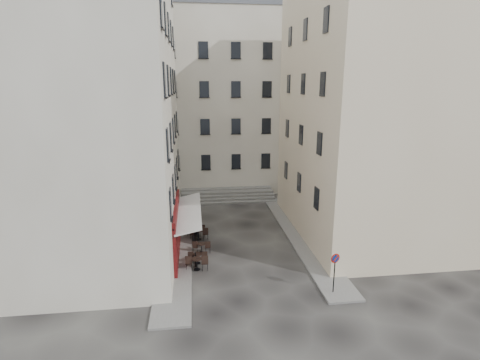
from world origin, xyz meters
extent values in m
plane|color=black|center=(0.00, 0.00, 0.00)|extent=(90.00, 90.00, 0.00)
cube|color=slate|center=(-4.50, 4.00, 0.06)|extent=(2.00, 22.00, 0.12)
cube|color=slate|center=(4.50, 3.00, 0.06)|extent=(2.00, 18.00, 0.12)
cube|color=#BCB3A0|center=(-10.50, 3.00, 10.00)|extent=(12.00, 16.00, 20.00)
cube|color=beige|center=(10.50, 3.50, 9.00)|extent=(12.00, 14.00, 18.00)
cube|color=#BCB3A0|center=(-1.00, 19.00, 9.00)|extent=(18.00, 10.00, 18.00)
cube|color=slate|center=(-1.00, 19.00, 18.30)|extent=(18.20, 10.20, 0.60)
cube|color=#480A0E|center=(-4.42, 1.00, 1.75)|extent=(0.25, 7.00, 3.50)
cube|color=black|center=(-4.38, 1.00, 1.40)|extent=(0.06, 3.85, 2.00)
cube|color=silver|center=(-3.60, 1.00, 2.95)|extent=(1.58, 7.30, 0.41)
cube|color=#595755|center=(0.00, 11.90, 0.10)|extent=(9.00, 1.80, 0.20)
cube|color=#595755|center=(0.00, 12.35, 0.30)|extent=(9.00, 1.80, 0.20)
cube|color=#595755|center=(0.00, 12.80, 0.50)|extent=(9.00, 1.80, 0.20)
cube|color=#595755|center=(0.00, 13.25, 0.70)|extent=(9.00, 1.80, 0.20)
cylinder|color=black|center=(-3.25, -1.00, 0.45)|extent=(0.10, 0.10, 0.90)
sphere|color=black|center=(-3.25, -1.00, 0.92)|extent=(0.12, 0.12, 0.12)
cylinder|color=black|center=(-3.25, 2.50, 0.45)|extent=(0.10, 0.10, 0.90)
sphere|color=black|center=(-3.25, 2.50, 0.92)|extent=(0.12, 0.12, 0.12)
cylinder|color=black|center=(-3.25, 6.00, 0.45)|extent=(0.10, 0.10, 0.90)
sphere|color=black|center=(-3.25, 6.00, 0.92)|extent=(0.12, 0.12, 0.12)
cylinder|color=black|center=(4.10, -5.00, 1.17)|extent=(0.06, 0.06, 2.33)
cylinder|color=red|center=(4.10, -5.00, 2.10)|extent=(0.53, 0.16, 0.54)
cylinder|color=navy|center=(4.10, -5.03, 2.10)|extent=(0.39, 0.13, 0.39)
cube|color=red|center=(4.10, -5.05, 2.10)|extent=(0.31, 0.10, 0.32)
cylinder|color=black|center=(-3.17, -1.47, 0.07)|extent=(0.39, 0.39, 0.02)
cylinder|color=black|center=(-3.17, -1.47, 0.43)|extent=(0.05, 0.05, 0.75)
cylinder|color=black|center=(-3.17, -1.47, 0.77)|extent=(0.64, 0.64, 0.04)
cube|color=black|center=(-2.69, -1.47, 0.48)|extent=(0.41, 0.41, 0.96)
cube|color=black|center=(-3.65, -1.36, 0.48)|extent=(0.41, 0.41, 0.96)
cylinder|color=black|center=(-3.11, -0.64, 0.07)|extent=(0.34, 0.34, 0.02)
cylinder|color=black|center=(-3.11, -0.64, 0.38)|extent=(0.05, 0.05, 0.67)
cylinder|color=black|center=(-3.11, -0.64, 0.69)|extent=(0.57, 0.57, 0.04)
cube|color=black|center=(-2.68, -0.64, 0.43)|extent=(0.36, 0.36, 0.86)
cube|color=black|center=(-3.54, -0.54, 0.43)|extent=(0.36, 0.36, 0.86)
cylinder|color=black|center=(-2.84, 0.92, 0.07)|extent=(0.34, 0.34, 0.02)
cylinder|color=black|center=(-2.84, 0.92, 0.37)|extent=(0.05, 0.05, 0.66)
cylinder|color=black|center=(-2.84, 0.92, 0.67)|extent=(0.56, 0.56, 0.04)
cube|color=black|center=(-2.41, 0.92, 0.42)|extent=(0.36, 0.36, 0.84)
cube|color=black|center=(-3.26, 1.01, 0.42)|extent=(0.36, 0.36, 0.84)
cylinder|color=black|center=(-2.96, 3.10, 0.07)|extent=(0.38, 0.38, 0.02)
cylinder|color=black|center=(-2.96, 3.10, 0.42)|extent=(0.05, 0.05, 0.73)
cylinder|color=black|center=(-2.96, 3.10, 0.75)|extent=(0.63, 0.63, 0.04)
cube|color=black|center=(-2.49, 3.10, 0.47)|extent=(0.40, 0.40, 0.94)
cube|color=black|center=(-3.43, 3.21, 0.47)|extent=(0.40, 0.40, 0.94)
cylinder|color=black|center=(-3.17, 3.72, 0.07)|extent=(0.38, 0.38, 0.02)
cylinder|color=black|center=(-3.17, 3.72, 0.42)|extent=(0.05, 0.05, 0.73)
cylinder|color=black|center=(-3.17, 3.72, 0.75)|extent=(0.63, 0.63, 0.04)
cube|color=black|center=(-2.70, 3.72, 0.47)|extent=(0.40, 0.40, 0.94)
cube|color=black|center=(-3.64, 3.83, 0.47)|extent=(0.40, 0.40, 0.94)
imported|color=black|center=(-3.20, 3.15, 0.90)|extent=(0.74, 0.58, 1.80)
camera|label=1|loc=(-3.13, -22.29, 11.04)|focal=28.00mm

